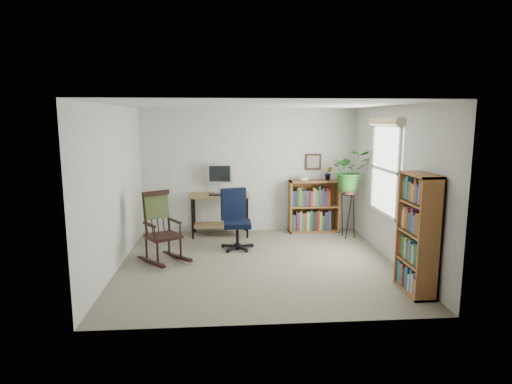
{
  "coord_description": "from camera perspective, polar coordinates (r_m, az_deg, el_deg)",
  "views": [
    {
      "loc": [
        -0.51,
        -6.3,
        2.19
      ],
      "look_at": [
        0.0,
        0.4,
        1.05
      ],
      "focal_mm": 30.0,
      "sensor_mm": 36.0,
      "label": 1
    }
  ],
  "objects": [
    {
      "name": "wall_front",
      "position": [
        4.45,
        2.37,
        -3.26
      ],
      "size": [
        4.2,
        0.0,
        2.4
      ],
      "primitive_type": "cube",
      "color": "silver",
      "rests_on": "ground"
    },
    {
      "name": "window",
      "position": [
        7.13,
        16.82,
        2.85
      ],
      "size": [
        0.12,
        1.2,
        1.5
      ],
      "primitive_type": null,
      "color": "white",
      "rests_on": "wall_right"
    },
    {
      "name": "desk",
      "position": [
        8.2,
        -4.81,
        -3.04
      ],
      "size": [
        1.1,
        0.61,
        0.79
      ],
      "primitive_type": null,
      "color": "olive",
      "rests_on": "floor"
    },
    {
      "name": "framed_picture",
      "position": [
        8.5,
        7.63,
        4.01
      ],
      "size": [
        0.32,
        0.04,
        0.32
      ],
      "primitive_type": null,
      "color": "black",
      "rests_on": "wall_back"
    },
    {
      "name": "plant_stand",
      "position": [
        8.16,
        12.2,
        -2.66
      ],
      "size": [
        0.32,
        0.32,
        0.97
      ],
      "primitive_type": null,
      "rotation": [
        0.0,
        0.0,
        -0.22
      ],
      "color": "black",
      "rests_on": "floor"
    },
    {
      "name": "office_chair",
      "position": [
        7.27,
        -2.51,
        -3.65
      ],
      "size": [
        0.7,
        0.7,
        1.04
      ],
      "primitive_type": null,
      "rotation": [
        0.0,
        0.0,
        0.28
      ],
      "color": "black",
      "rests_on": "floor"
    },
    {
      "name": "keyboard",
      "position": [
        8.0,
        -4.85,
        -0.37
      ],
      "size": [
        0.4,
        0.15,
        0.02
      ],
      "primitive_type": "cube",
      "color": "black",
      "rests_on": "desk"
    },
    {
      "name": "ceiling",
      "position": [
        6.33,
        0.28,
        11.52
      ],
      "size": [
        4.2,
        4.0,
        0.0
      ],
      "primitive_type": "cube",
      "color": "silver",
      "rests_on": "ground"
    },
    {
      "name": "wall_back",
      "position": [
        8.38,
        -0.84,
        2.84
      ],
      "size": [
        4.2,
        0.0,
        2.4
      ],
      "primitive_type": "cube",
      "color": "silver",
      "rests_on": "ground"
    },
    {
      "name": "spider_plant",
      "position": [
        8.0,
        12.49,
        5.37
      ],
      "size": [
        1.69,
        1.88,
        1.46
      ],
      "primitive_type": "imported",
      "color": "#256122",
      "rests_on": "plant_stand"
    },
    {
      "name": "tall_bookshelf",
      "position": [
        5.78,
        20.77,
        -5.27
      ],
      "size": [
        0.29,
        0.67,
        1.53
      ],
      "primitive_type": null,
      "color": "#925B2F",
      "rests_on": "floor"
    },
    {
      "name": "low_bookshelf",
      "position": [
        8.48,
        7.71,
        -1.88
      ],
      "size": [
        0.97,
        0.32,
        1.02
      ],
      "primitive_type": null,
      "color": "#925B2F",
      "rests_on": "floor"
    },
    {
      "name": "wall_right",
      "position": [
        6.9,
        17.95,
        0.9
      ],
      "size": [
        0.0,
        4.0,
        2.4
      ],
      "primitive_type": "cube",
      "color": "silver",
      "rests_on": "ground"
    },
    {
      "name": "wall_left",
      "position": [
        6.58,
        -18.29,
        0.47
      ],
      "size": [
        0.0,
        4.0,
        2.4
      ],
      "primitive_type": "cube",
      "color": "silver",
      "rests_on": "ground"
    },
    {
      "name": "monitor",
      "position": [
        8.22,
        -4.87,
        1.78
      ],
      "size": [
        0.46,
        0.16,
        0.56
      ],
      "primitive_type": null,
      "color": "#BCBCC1",
      "rests_on": "desk"
    },
    {
      "name": "potted_plant_small",
      "position": [
        8.46,
        9.64,
        1.93
      ],
      "size": [
        0.13,
        0.24,
        0.11
      ],
      "primitive_type": "imported",
      "color": "#256122",
      "rests_on": "low_bookshelf"
    },
    {
      "name": "floor",
      "position": [
        6.69,
        0.27,
        -9.48
      ],
      "size": [
        4.2,
        4.0,
        0.0
      ],
      "primitive_type": "cube",
      "color": "gray",
      "rests_on": "ground"
    },
    {
      "name": "rocking_chair",
      "position": [
        6.77,
        -12.31,
        -4.54
      ],
      "size": [
        1.01,
        1.12,
        1.12
      ],
      "primitive_type": null,
      "rotation": [
        0.0,
        0.0,
        0.58
      ],
      "color": "black",
      "rests_on": "floor"
    }
  ]
}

